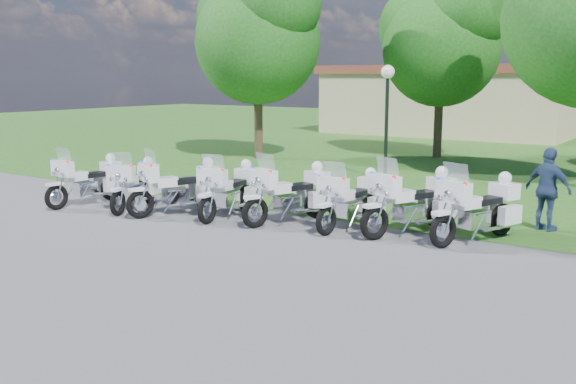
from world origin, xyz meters
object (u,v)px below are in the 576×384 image
Objects in this scene: motorcycle_7 at (479,207)px; bystander_c at (548,190)px; motorcycle_4 at (292,192)px; lamp_post at (387,93)px; motorcycle_1 at (136,184)px; motorcycle_3 at (230,189)px; motorcycle_0 at (89,180)px; motorcycle_2 at (180,186)px; motorcycle_6 at (414,201)px; motorcycle_5 at (352,199)px.

motorcycle_7 is 1.29× the size of bystander_c.
motorcycle_4 is at bearing 45.78° from bystander_c.
motorcycle_4 is 7.33m from lamp_post.
motorcycle_7 is (4.26, 0.73, 0.01)m from motorcycle_4.
motorcycle_3 is at bearing 174.10° from motorcycle_1.
motorcycle_0 is 10.25m from motorcycle_7.
motorcycle_0 is 11.65m from bystander_c.
motorcycle_2 is 5.88m from motorcycle_6.
motorcycle_5 is 7.41m from lamp_post.
motorcycle_1 is 0.91× the size of motorcycle_4.
motorcycle_4 is 1.01× the size of motorcycle_7.
motorcycle_6 is 0.64× the size of lamp_post.
motorcycle_3 is at bearing 42.65° from bystander_c.
motorcycle_1 is at bearing 32.92° from motorcycle_7.
motorcycle_2 is 0.62× the size of lamp_post.
motorcycle_4 is 1.31× the size of bystander_c.
motorcycle_1 is 2.74m from motorcycle_3.
motorcycle_6 is at bearing -151.27° from motorcycle_4.
motorcycle_2 reaches higher than motorcycle_3.
motorcycle_5 is at bearing 50.68° from bystander_c.
motorcycle_4 is (2.84, 0.82, 0.00)m from motorcycle_2.
motorcycle_0 is 0.99× the size of motorcycle_7.
bystander_c reaches higher than motorcycle_3.
motorcycle_6 is (7.16, 1.51, 0.08)m from motorcycle_1.
motorcycle_2 is (2.94, 0.47, 0.04)m from motorcycle_0.
motorcycle_2 is 1.32m from motorcycle_3.
lamp_post reaches higher than bystander_c.
motorcycle_3 is 1.00× the size of motorcycle_7.
motorcycle_4 is 2.92m from motorcycle_6.
motorcycle_0 is 1.27× the size of bystander_c.
bystander_c is at bearing -116.98° from motorcycle_6.
motorcycle_1 is 0.59× the size of lamp_post.
motorcycle_4 is 1.00× the size of motorcycle_6.
motorcycle_1 is at bearing 40.41° from bystander_c.
motorcycle_0 is 0.99× the size of motorcycle_3.
motorcycle_4 is (5.78, 1.29, 0.04)m from motorcycle_0.
lamp_post is 7.85m from bystander_c.
bystander_c is at bearing -144.20° from motorcycle_5.
motorcycle_0 is 7.44m from motorcycle_5.
motorcycle_1 is at bearing 30.73° from motorcycle_4.
motorcycle_2 is at bearing -104.09° from lamp_post.
motorcycle_7 is (8.55, 1.69, 0.06)m from motorcycle_1.
motorcycle_5 is 0.63× the size of lamp_post.
motorcycle_5 is at bearing 172.64° from motorcycle_1.
motorcycle_2 is 8.73m from bystander_c.
motorcycle_0 is 0.98× the size of motorcycle_4.
lamp_post is (-2.38, 6.66, 2.23)m from motorcycle_5.
motorcycle_0 reaches higher than motorcycle_5.
motorcycle_0 is at bearing -7.43° from motorcycle_1.
motorcycle_1 is 1.45m from motorcycle_2.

